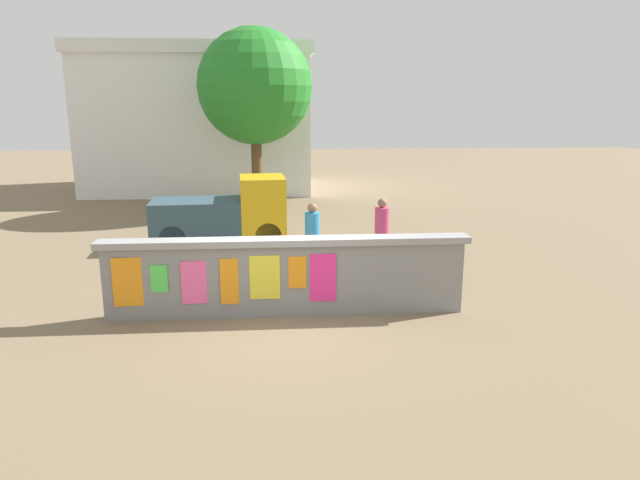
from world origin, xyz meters
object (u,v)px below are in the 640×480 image
(person_bystander, at_px, (312,231))
(motorcycle, at_px, (264,270))
(auto_rickshaw_truck, at_px, (227,212))
(tree_roadside, at_px, (255,87))
(person_walking, at_px, (382,225))
(bicycle_near, at_px, (403,267))

(person_bystander, bearing_deg, motorcycle, -129.27)
(auto_rickshaw_truck, xyz_separation_m, motorcycle, (1.10, -4.23, -0.44))
(person_bystander, relative_size, tree_roadside, 0.25)
(motorcycle, height_order, person_bystander, person_bystander)
(auto_rickshaw_truck, distance_m, tree_roadside, 6.55)
(motorcycle, relative_size, person_bystander, 1.16)
(tree_roadside, bearing_deg, auto_rickshaw_truck, -96.90)
(auto_rickshaw_truck, height_order, motorcycle, auto_rickshaw_truck)
(motorcycle, bearing_deg, person_walking, 33.58)
(auto_rickshaw_truck, bearing_deg, tree_roadside, 83.10)
(person_walking, height_order, person_bystander, same)
(person_walking, bearing_deg, bicycle_near, -81.83)
(auto_rickshaw_truck, relative_size, motorcycle, 1.96)
(auto_rickshaw_truck, xyz_separation_m, person_walking, (3.86, -2.39, 0.09))
(auto_rickshaw_truck, distance_m, person_walking, 4.54)
(bicycle_near, height_order, tree_roadside, tree_roadside)
(auto_rickshaw_truck, height_order, person_bystander, auto_rickshaw_truck)
(bicycle_near, height_order, person_bystander, person_bystander)
(person_walking, distance_m, tree_roadside, 9.18)
(tree_roadside, bearing_deg, motorcycle, -87.50)
(motorcycle, bearing_deg, auto_rickshaw_truck, 104.53)
(bicycle_near, bearing_deg, person_walking, 98.17)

